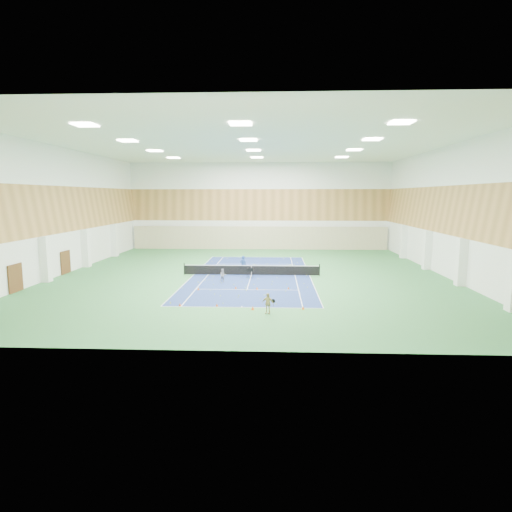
% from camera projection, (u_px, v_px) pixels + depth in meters
% --- Properties ---
extents(ground, '(40.00, 40.00, 0.00)m').
position_uv_depth(ground, '(251.00, 275.00, 40.44)').
color(ground, '#31723C').
rests_on(ground, ground).
extents(room_shell, '(36.00, 40.00, 12.00)m').
position_uv_depth(room_shell, '(251.00, 211.00, 39.60)').
color(room_shell, white).
rests_on(room_shell, ground).
extents(wood_cladding, '(36.00, 40.00, 8.00)m').
position_uv_depth(wood_cladding, '(251.00, 190.00, 39.32)').
color(wood_cladding, '#B07C41').
rests_on(wood_cladding, room_shell).
extents(ceiling_light_grid, '(21.40, 25.40, 0.06)m').
position_uv_depth(ceiling_light_grid, '(251.00, 146.00, 38.77)').
color(ceiling_light_grid, white).
rests_on(ceiling_light_grid, room_shell).
extents(court_surface, '(10.97, 23.77, 0.01)m').
position_uv_depth(court_surface, '(251.00, 275.00, 40.44)').
color(court_surface, navy).
rests_on(court_surface, ground).
extents(tennis_balls_scatter, '(10.57, 22.77, 0.07)m').
position_uv_depth(tennis_balls_scatter, '(251.00, 275.00, 40.43)').
color(tennis_balls_scatter, '#B5D724').
rests_on(tennis_balls_scatter, ground).
extents(tennis_net, '(12.80, 0.10, 1.10)m').
position_uv_depth(tennis_net, '(251.00, 269.00, 40.36)').
color(tennis_net, black).
rests_on(tennis_net, ground).
extents(back_curtain, '(35.40, 0.16, 3.20)m').
position_uv_depth(back_curtain, '(259.00, 238.00, 59.75)').
color(back_curtain, '#C6B793').
rests_on(back_curtain, ground).
extents(door_left_a, '(0.08, 1.80, 2.20)m').
position_uv_depth(door_left_a, '(16.00, 278.00, 33.18)').
color(door_left_a, '#593319').
rests_on(door_left_a, ground).
extents(door_left_b, '(0.08, 1.80, 2.20)m').
position_uv_depth(door_left_b, '(66.00, 262.00, 41.09)').
color(door_left_b, '#593319').
rests_on(door_left_b, ground).
extents(coach, '(0.75, 0.62, 1.76)m').
position_uv_depth(coach, '(243.00, 265.00, 40.95)').
color(coach, '#1F4590').
rests_on(coach, ground).
extents(child_court, '(0.69, 0.62, 1.18)m').
position_uv_depth(child_court, '(223.00, 275.00, 37.05)').
color(child_court, '#97969F').
rests_on(child_court, ground).
extents(child_apron, '(0.85, 0.56, 1.34)m').
position_uv_depth(child_apron, '(268.00, 303.00, 27.12)').
color(child_apron, tan).
rests_on(child_apron, ground).
extents(ball_cart, '(0.62, 0.62, 0.93)m').
position_uv_depth(ball_cart, '(250.00, 273.00, 38.95)').
color(ball_cart, black).
rests_on(ball_cart, ground).
extents(cone_svc_a, '(0.19, 0.19, 0.21)m').
position_uv_depth(cone_svc_a, '(198.00, 289.00, 34.00)').
color(cone_svc_a, '#FF660D').
rests_on(cone_svc_a, ground).
extents(cone_svc_b, '(0.20, 0.20, 0.22)m').
position_uv_depth(cone_svc_b, '(236.00, 288.00, 34.42)').
color(cone_svc_b, '#E5500C').
rests_on(cone_svc_b, ground).
extents(cone_svc_c, '(0.20, 0.20, 0.22)m').
position_uv_depth(cone_svc_c, '(257.00, 288.00, 34.19)').
color(cone_svc_c, '#EB540C').
rests_on(cone_svc_c, ground).
extents(cone_svc_d, '(0.17, 0.17, 0.19)m').
position_uv_depth(cone_svc_d, '(288.00, 288.00, 34.30)').
color(cone_svc_d, '#EC5D0C').
rests_on(cone_svc_d, ground).
extents(cone_base_a, '(0.19, 0.19, 0.21)m').
position_uv_depth(cone_base_a, '(180.00, 305.00, 29.03)').
color(cone_base_a, '#DA470B').
rests_on(cone_base_a, ground).
extents(cone_base_b, '(0.18, 0.18, 0.20)m').
position_uv_depth(cone_base_b, '(217.00, 305.00, 28.96)').
color(cone_base_b, '#FC5C0D').
rests_on(cone_base_b, ground).
extents(cone_base_c, '(0.23, 0.23, 0.25)m').
position_uv_depth(cone_base_c, '(253.00, 308.00, 28.08)').
color(cone_base_c, '#FF540D').
rests_on(cone_base_c, ground).
extents(cone_base_d, '(0.21, 0.21, 0.23)m').
position_uv_depth(cone_base_d, '(303.00, 308.00, 28.21)').
color(cone_base_d, orange).
rests_on(cone_base_d, ground).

